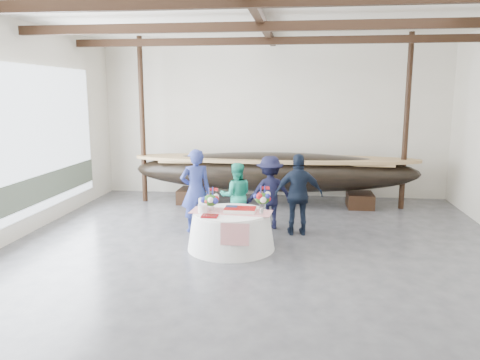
# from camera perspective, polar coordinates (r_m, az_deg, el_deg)

# --- Properties ---
(floor) EXTENTS (10.00, 12.00, 0.01)m
(floor) POSITION_cam_1_polar(r_m,az_deg,el_deg) (8.34, 1.43, -10.55)
(floor) COLOR #3D3D42
(floor) RESTS_ON ground
(wall_back) EXTENTS (10.00, 0.02, 4.50)m
(wall_back) POSITION_cam_1_polar(r_m,az_deg,el_deg) (13.79, 3.98, 7.39)
(wall_back) COLOR silver
(wall_back) RESTS_ON ground
(wall_front) EXTENTS (10.00, 0.02, 4.50)m
(wall_front) POSITION_cam_1_polar(r_m,az_deg,el_deg) (2.05, -15.60, -11.40)
(wall_front) COLOR silver
(wall_front) RESTS_ON ground
(pavilion_structure) EXTENTS (9.80, 11.76, 4.50)m
(pavilion_structure) POSITION_cam_1_polar(r_m,az_deg,el_deg) (8.65, 2.11, 17.18)
(pavilion_structure) COLOR black
(pavilion_structure) RESTS_ON ground
(open_bay) EXTENTS (0.03, 7.00, 3.20)m
(open_bay) POSITION_cam_1_polar(r_m,az_deg,el_deg) (10.51, -25.88, 3.06)
(open_bay) COLOR silver
(open_bay) RESTS_ON ground
(longboat_display) EXTENTS (7.67, 1.53, 1.44)m
(longboat_display) POSITION_cam_1_polar(r_m,az_deg,el_deg) (12.66, 4.18, 1.04)
(longboat_display) COLOR black
(longboat_display) RESTS_ON ground
(banquet_table) EXTENTS (1.71, 1.71, 0.74)m
(banquet_table) POSITION_cam_1_polar(r_m,az_deg,el_deg) (9.19, -1.09, -6.12)
(banquet_table) COLOR white
(banquet_table) RESTS_ON ground
(tabletop_items) EXTENTS (1.61, 1.05, 0.40)m
(tabletop_items) POSITION_cam_1_polar(r_m,az_deg,el_deg) (9.19, -0.83, -2.78)
(tabletop_items) COLOR #B5121D
(tabletop_items) RESTS_ON banquet_table
(guest_woman_blue) EXTENTS (0.79, 0.67, 1.83)m
(guest_woman_blue) POSITION_cam_1_polar(r_m,az_deg,el_deg) (10.22, -5.43, -1.30)
(guest_woman_blue) COLOR navy
(guest_woman_blue) RESTS_ON ground
(guest_woman_teal) EXTENTS (0.82, 0.70, 1.49)m
(guest_woman_teal) POSITION_cam_1_polar(r_m,az_deg,el_deg) (10.46, -0.47, -1.93)
(guest_woman_teal) COLOR #20A988
(guest_woman_teal) RESTS_ON ground
(guest_man_left) EXTENTS (1.19, 0.88, 1.64)m
(guest_man_left) POSITION_cam_1_polar(r_m,az_deg,el_deg) (10.46, 3.66, -1.51)
(guest_man_left) COLOR black
(guest_man_left) RESTS_ON ground
(guest_man_right) EXTENTS (1.06, 0.53, 1.75)m
(guest_man_right) POSITION_cam_1_polar(r_m,az_deg,el_deg) (10.03, 7.16, -1.78)
(guest_man_right) COLOR black
(guest_man_right) RESTS_ON ground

